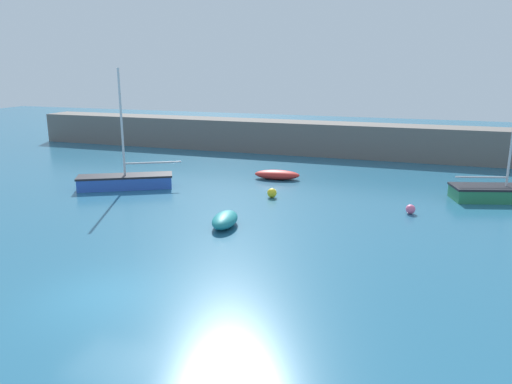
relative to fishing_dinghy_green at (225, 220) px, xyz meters
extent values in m
cube|color=#235B7A|center=(-1.01, -7.91, -0.43)|extent=(120.00, 120.00, 0.20)
cube|color=#66605B|center=(-1.01, 20.42, 0.99)|extent=(50.84, 2.97, 2.63)
ellipsoid|color=teal|center=(0.00, 0.00, 0.00)|extent=(1.40, 2.44, 0.66)
ellipsoid|color=red|center=(-0.54, 10.21, -0.03)|extent=(3.07, 1.53, 0.61)
cube|color=#2D56B7|center=(-8.52, 4.89, 0.02)|extent=(5.50, 3.92, 0.69)
cube|color=black|center=(-8.52, 4.89, 0.42)|extent=(5.61, 4.00, 0.12)
cylinder|color=silver|center=(-8.52, 4.89, 3.56)|extent=(0.13, 0.13, 6.40)
cylinder|color=silver|center=(-7.05, 5.71, 1.18)|extent=(3.00, 1.72, 0.10)
cube|color=#287A4C|center=(12.83, 9.28, 0.01)|extent=(5.91, 3.33, 0.69)
cube|color=black|center=(12.83, 9.28, 0.42)|extent=(6.03, 3.39, 0.12)
cylinder|color=silver|center=(12.83, 9.28, 2.14)|extent=(0.12, 0.12, 3.57)
cylinder|color=silver|center=(11.50, 8.89, 0.97)|extent=(2.70, 0.89, 0.10)
sphere|color=yellow|center=(0.52, 5.67, -0.06)|extent=(0.54, 0.54, 0.54)
sphere|color=#EA668C|center=(8.02, 4.93, -0.09)|extent=(0.47, 0.47, 0.47)
camera|label=1|loc=(8.50, -20.28, 6.94)|focal=35.00mm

